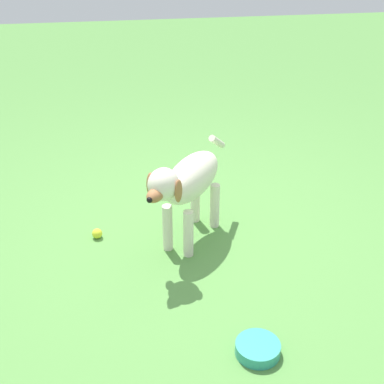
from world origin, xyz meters
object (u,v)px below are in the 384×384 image
Objects in this scene: dog at (188,182)px; water_bowl at (258,349)px; tennis_ball_1 at (166,185)px; tennis_ball_0 at (97,233)px.

dog reaches higher than water_bowl.
tennis_ball_1 is 1.73m from water_bowl.
tennis_ball_0 is (-0.58, 0.13, -0.39)m from dog.
dog is 0.81m from tennis_ball_1.
tennis_ball_0 is at bearing -66.21° from dog.
tennis_ball_0 is at bearing -131.26° from tennis_ball_1.
dog reaches higher than tennis_ball_1.
tennis_ball_0 is at bearing 124.30° from water_bowl.
tennis_ball_0 is 1.36m from water_bowl.
water_bowl is at bearing -81.44° from tennis_ball_1.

